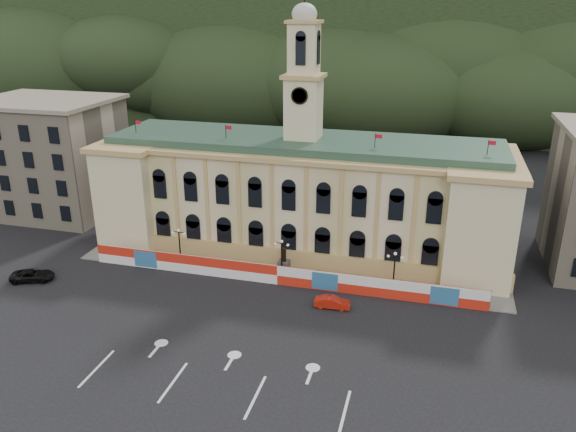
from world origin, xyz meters
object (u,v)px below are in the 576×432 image
(statue, at_px, (284,265))
(lamp_center, at_px, (282,255))
(red_sedan, at_px, (332,302))
(black_suv, at_px, (32,275))

(statue, bearing_deg, lamp_center, -90.00)
(red_sedan, bearing_deg, black_suv, 91.02)
(red_sedan, distance_m, black_suv, 37.78)
(black_suv, bearing_deg, statue, -92.06)
(statue, bearing_deg, red_sedan, -41.92)
(statue, distance_m, lamp_center, 2.14)
(statue, relative_size, lamp_center, 0.72)
(lamp_center, xyz_separation_m, red_sedan, (7.64, -5.86, -2.40))
(lamp_center, height_order, black_suv, lamp_center)
(lamp_center, distance_m, red_sedan, 9.92)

